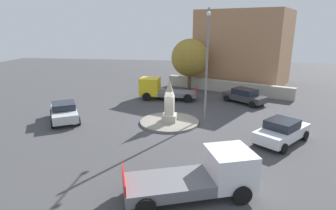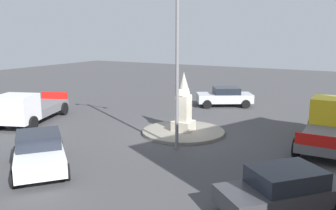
# 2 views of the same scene
# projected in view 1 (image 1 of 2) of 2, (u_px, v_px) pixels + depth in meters

# --- Properties ---
(ground_plane) EXTENTS (80.00, 80.00, 0.00)m
(ground_plane) POSITION_uv_depth(u_px,v_px,m) (169.00, 123.00, 21.47)
(ground_plane) COLOR #424244
(traffic_island) EXTENTS (4.55, 4.55, 0.16)m
(traffic_island) POSITION_uv_depth(u_px,v_px,m) (169.00, 122.00, 21.45)
(traffic_island) COLOR gray
(traffic_island) RESTS_ON ground
(monument) EXTENTS (1.04, 1.04, 3.25)m
(monument) POSITION_uv_depth(u_px,v_px,m) (169.00, 103.00, 21.02)
(monument) COLOR #B2AA99
(monument) RESTS_ON traffic_island
(streetlamp) EXTENTS (3.05, 0.28, 8.51)m
(streetlamp) POSITION_uv_depth(u_px,v_px,m) (207.00, 56.00, 20.66)
(streetlamp) COLOR slate
(streetlamp) RESTS_ON ground
(car_silver_parked_right) EXTENTS (4.46, 3.69, 1.44)m
(car_silver_parked_right) POSITION_uv_depth(u_px,v_px,m) (64.00, 112.00, 21.78)
(car_silver_parked_right) COLOR #B7BABF
(car_silver_parked_right) RESTS_ON ground
(car_dark_grey_parked_left) EXTENTS (4.03, 4.22, 1.42)m
(car_dark_grey_parked_left) POSITION_uv_depth(u_px,v_px,m) (244.00, 96.00, 26.77)
(car_dark_grey_parked_left) COLOR #38383D
(car_dark_grey_parked_left) RESTS_ON ground
(car_white_passing) EXTENTS (4.42, 4.12, 1.53)m
(car_white_passing) POSITION_uv_depth(u_px,v_px,m) (282.00, 131.00, 17.68)
(car_white_passing) COLOR silver
(car_white_passing) RESTS_ON ground
(truck_white_near_island) EXTENTS (3.85, 5.98, 2.00)m
(truck_white_near_island) POSITION_uv_depth(u_px,v_px,m) (204.00, 175.00, 12.13)
(truck_white_near_island) COLOR silver
(truck_white_near_island) RESTS_ON ground
(truck_yellow_approaching) EXTENTS (2.28, 5.75, 2.14)m
(truck_yellow_approaching) POSITION_uv_depth(u_px,v_px,m) (160.00, 89.00, 28.26)
(truck_yellow_approaching) COLOR yellow
(truck_yellow_approaching) RESTS_ON ground
(stone_boundary_wall) EXTENTS (6.47, 13.73, 1.27)m
(stone_boundary_wall) POSITION_uv_depth(u_px,v_px,m) (226.00, 86.00, 31.36)
(stone_boundary_wall) COLOR #B2AA99
(stone_boundary_wall) RESTS_ON ground
(corner_building) EXTENTS (12.14, 12.89, 9.11)m
(corner_building) POSITION_uv_depth(u_px,v_px,m) (244.00, 48.00, 35.11)
(corner_building) COLOR #A87A56
(corner_building) RESTS_ON ground
(tree_near_wall) EXTENTS (4.30, 4.30, 5.87)m
(tree_near_wall) POSITION_uv_depth(u_px,v_px,m) (190.00, 58.00, 31.78)
(tree_near_wall) COLOR brown
(tree_near_wall) RESTS_ON ground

